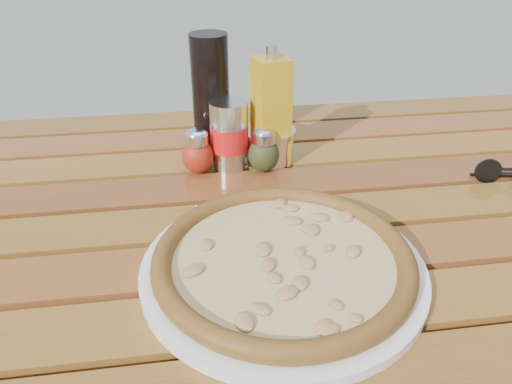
{
  "coord_description": "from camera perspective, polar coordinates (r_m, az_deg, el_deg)",
  "views": [
    {
      "loc": [
        -0.09,
        -0.62,
        1.16
      ],
      "look_at": [
        0.0,
        0.02,
        0.78
      ],
      "focal_mm": 35.0,
      "sensor_mm": 36.0,
      "label": 1
    }
  ],
  "objects": [
    {
      "name": "table",
      "position": [
        0.8,
        0.21,
        -7.3
      ],
      "size": [
        1.4,
        0.9,
        0.75
      ],
      "color": "#361D0C",
      "rests_on": "ground"
    },
    {
      "name": "plate",
      "position": [
        0.64,
        3.09,
        -8.74
      ],
      "size": [
        0.37,
        0.37,
        0.01
      ],
      "primitive_type": "cylinder",
      "rotation": [
        0.0,
        0.0,
        0.02
      ],
      "color": "white",
      "rests_on": "table"
    },
    {
      "name": "pizza",
      "position": [
        0.63,
        3.13,
        -7.63
      ],
      "size": [
        0.38,
        0.38,
        0.03
      ],
      "rotation": [
        0.0,
        0.0,
        0.16
      ],
      "color": "beige",
      "rests_on": "plate"
    },
    {
      "name": "pepper_shaker",
      "position": [
        0.86,
        -6.7,
        4.59
      ],
      "size": [
        0.07,
        0.07,
        0.08
      ],
      "rotation": [
        0.0,
        0.0,
        0.41
      ],
      "color": "#AD2913",
      "rests_on": "table"
    },
    {
      "name": "oregano_shaker",
      "position": [
        0.86,
        0.9,
        4.79
      ],
      "size": [
        0.06,
        0.06,
        0.08
      ],
      "rotation": [
        0.0,
        0.0,
        -0.04
      ],
      "color": "#3B4019",
      "rests_on": "table"
    },
    {
      "name": "dark_bottle",
      "position": [
        0.9,
        -5.18,
        10.78
      ],
      "size": [
        0.08,
        0.08,
        0.22
      ],
      "primitive_type": "cylinder",
      "rotation": [
        0.0,
        0.0,
        -0.32
      ],
      "color": "black",
      "rests_on": "table"
    },
    {
      "name": "soda_can",
      "position": [
        0.87,
        -3.08,
        6.51
      ],
      "size": [
        0.08,
        0.08,
        0.12
      ],
      "rotation": [
        0.0,
        0.0,
        0.22
      ],
      "color": "silver",
      "rests_on": "table"
    },
    {
      "name": "olive_oil_cruet",
      "position": [
        0.87,
        1.72,
        9.08
      ],
      "size": [
        0.07,
        0.07,
        0.21
      ],
      "rotation": [
        0.0,
        0.0,
        0.25
      ],
      "color": "#BE8F14",
      "rests_on": "table"
    },
    {
      "name": "parmesan_tin",
      "position": [
        0.91,
        1.45,
        5.5
      ],
      "size": [
        0.12,
        0.12,
        0.07
      ],
      "rotation": [
        0.0,
        0.0,
        -0.38
      ],
      "color": "white",
      "rests_on": "table"
    },
    {
      "name": "sunglasses",
      "position": [
        0.94,
        26.7,
        2.06
      ],
      "size": [
        0.11,
        0.04,
        0.04
      ],
      "rotation": [
        0.0,
        0.0,
        -0.19
      ],
      "color": "black",
      "rests_on": "table"
    }
  ]
}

